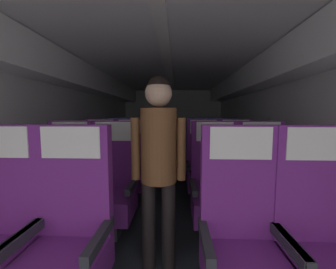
{
  "coord_description": "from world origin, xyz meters",
  "views": [
    {
      "loc": [
        0.14,
        0.36,
        1.26
      ],
      "look_at": [
        -0.01,
        3.93,
        0.91
      ],
      "focal_mm": 22.12,
      "sensor_mm": 36.0,
      "label": 1
    }
  ],
  "objects_px": {
    "seat_b_left_window": "(68,188)",
    "seat_b_right_aisle": "(262,191)",
    "seat_b_right_window": "(215,190)",
    "seat_e_right_aisle": "(215,149)",
    "seat_d_right_window": "(197,156)",
    "seat_c_right_window": "(203,168)",
    "seat_c_left_window": "(100,167)",
    "flight_attendant": "(158,154)",
    "seat_e_left_aisle": "(147,148)",
    "seat_d_left_aisle": "(141,156)",
    "seat_e_right_window": "(194,148)",
    "seat_c_left_aisle": "(131,167)",
    "seat_e_left_window": "(128,148)",
    "seat_a_right_window": "(242,242)",
    "seat_b_left_aisle": "(112,188)",
    "seat_d_left_window": "(117,155)",
    "seat_c_right_aisle": "(236,168)",
    "seat_a_right_aisle": "(322,246)",
    "seat_d_right_aisle": "(223,156)",
    "seat_a_left_aisle": "(68,239)"
  },
  "relations": [
    {
      "from": "seat_a_left_aisle",
      "to": "seat_e_left_window",
      "type": "distance_m",
      "value": 3.5
    },
    {
      "from": "seat_a_right_aisle",
      "to": "seat_d_left_window",
      "type": "distance_m",
      "value": 3.26
    },
    {
      "from": "seat_c_left_aisle",
      "to": "seat_e_right_window",
      "type": "height_order",
      "value": "same"
    },
    {
      "from": "seat_d_right_aisle",
      "to": "seat_d_right_window",
      "type": "xyz_separation_m",
      "value": [
        -0.47,
        0.02,
        0.0
      ]
    },
    {
      "from": "seat_d_left_aisle",
      "to": "seat_e_right_aisle",
      "type": "height_order",
      "value": "same"
    },
    {
      "from": "seat_d_right_window",
      "to": "flight_attendant",
      "type": "bearing_deg",
      "value": -103.39
    },
    {
      "from": "seat_c_right_aisle",
      "to": "seat_e_left_window",
      "type": "height_order",
      "value": "same"
    },
    {
      "from": "seat_e_left_aisle",
      "to": "seat_c_left_window",
      "type": "bearing_deg",
      "value": -104.77
    },
    {
      "from": "seat_e_left_window",
      "to": "seat_e_right_aisle",
      "type": "bearing_deg",
      "value": 0.25
    },
    {
      "from": "seat_d_left_aisle",
      "to": "seat_d_right_window",
      "type": "bearing_deg",
      "value": 1.07
    },
    {
      "from": "seat_a_right_window",
      "to": "seat_b_left_aisle",
      "type": "height_order",
      "value": "same"
    },
    {
      "from": "seat_c_left_aisle",
      "to": "seat_c_right_window",
      "type": "relative_size",
      "value": 1.0
    },
    {
      "from": "seat_b_left_window",
      "to": "seat_c_right_aisle",
      "type": "distance_m",
      "value": 2.16
    },
    {
      "from": "seat_d_right_window",
      "to": "seat_c_right_window",
      "type": "bearing_deg",
      "value": -89.79
    },
    {
      "from": "seat_a_left_aisle",
      "to": "seat_b_right_window",
      "type": "height_order",
      "value": "same"
    },
    {
      "from": "seat_b_right_window",
      "to": "seat_e_right_aisle",
      "type": "xyz_separation_m",
      "value": [
        0.46,
        2.59,
        0.0
      ]
    },
    {
      "from": "seat_d_left_aisle",
      "to": "seat_e_right_window",
      "type": "distance_m",
      "value": 1.37
    },
    {
      "from": "seat_c_left_aisle",
      "to": "seat_e_left_window",
      "type": "height_order",
      "value": "same"
    },
    {
      "from": "seat_b_left_window",
      "to": "seat_b_right_aisle",
      "type": "relative_size",
      "value": 1.0
    },
    {
      "from": "seat_e_left_window",
      "to": "seat_e_right_window",
      "type": "height_order",
      "value": "same"
    },
    {
      "from": "seat_a_right_aisle",
      "to": "seat_c_right_aisle",
      "type": "relative_size",
      "value": 1.0
    },
    {
      "from": "seat_c_left_window",
      "to": "flight_attendant",
      "type": "xyz_separation_m",
      "value": [
        0.98,
        -1.31,
        0.45
      ]
    },
    {
      "from": "seat_d_right_aisle",
      "to": "seat_e_left_window",
      "type": "xyz_separation_m",
      "value": [
        -1.98,
        0.88,
        0.0
      ]
    },
    {
      "from": "seat_a_left_aisle",
      "to": "seat_a_right_window",
      "type": "relative_size",
      "value": 1.0
    },
    {
      "from": "seat_d_left_window",
      "to": "seat_e_right_window",
      "type": "xyz_separation_m",
      "value": [
        1.51,
        0.88,
        0.0
      ]
    },
    {
      "from": "seat_c_right_aisle",
      "to": "seat_e_left_aisle",
      "type": "height_order",
      "value": "same"
    },
    {
      "from": "seat_b_right_aisle",
      "to": "seat_c_right_aisle",
      "type": "height_order",
      "value": "same"
    },
    {
      "from": "seat_c_left_window",
      "to": "seat_e_left_aisle",
      "type": "height_order",
      "value": "same"
    },
    {
      "from": "seat_d_right_aisle",
      "to": "seat_b_left_aisle",
      "type": "bearing_deg",
      "value": -131.68
    },
    {
      "from": "seat_b_left_window",
      "to": "seat_a_right_window",
      "type": "bearing_deg",
      "value": -29.25
    },
    {
      "from": "seat_d_right_window",
      "to": "seat_b_left_aisle",
      "type": "bearing_deg",
      "value": -121.19
    },
    {
      "from": "seat_a_right_window",
      "to": "seat_c_right_window",
      "type": "bearing_deg",
      "value": 90.41
    },
    {
      "from": "seat_c_right_aisle",
      "to": "seat_b_right_aisle",
      "type": "bearing_deg",
      "value": -88.99
    },
    {
      "from": "seat_b_left_window",
      "to": "seat_c_right_window",
      "type": "distance_m",
      "value": 1.74
    },
    {
      "from": "seat_e_right_window",
      "to": "seat_b_left_window",
      "type": "bearing_deg",
      "value": -119.9
    },
    {
      "from": "seat_d_right_aisle",
      "to": "seat_e_left_window",
      "type": "height_order",
      "value": "same"
    },
    {
      "from": "seat_b_right_window",
      "to": "seat_e_left_window",
      "type": "distance_m",
      "value": 3.0
    },
    {
      "from": "seat_b_right_window",
      "to": "seat_b_left_window",
      "type": "bearing_deg",
      "value": -179.24
    },
    {
      "from": "seat_d_right_aisle",
      "to": "seat_e_left_window",
      "type": "relative_size",
      "value": 1.0
    },
    {
      "from": "seat_b_left_aisle",
      "to": "seat_b_right_aisle",
      "type": "relative_size",
      "value": 1.0
    },
    {
      "from": "seat_e_right_aisle",
      "to": "seat_b_left_aisle",
      "type": "bearing_deg",
      "value": -120.37
    },
    {
      "from": "seat_b_left_window",
      "to": "seat_e_left_window",
      "type": "relative_size",
      "value": 1.0
    },
    {
      "from": "seat_a_right_aisle",
      "to": "seat_d_right_aisle",
      "type": "distance_m",
      "value": 2.58
    },
    {
      "from": "seat_b_left_window",
      "to": "seat_d_right_aisle",
      "type": "bearing_deg",
      "value": 41.1
    },
    {
      "from": "seat_e_right_aisle",
      "to": "seat_c_left_window",
      "type": "bearing_deg",
      "value": -138.54
    },
    {
      "from": "seat_a_right_window",
      "to": "seat_b_left_window",
      "type": "bearing_deg",
      "value": 150.75
    },
    {
      "from": "seat_b_right_window",
      "to": "seat_e_left_window",
      "type": "relative_size",
      "value": 1.0
    },
    {
      "from": "seat_d_left_aisle",
      "to": "flight_attendant",
      "type": "bearing_deg",
      "value": -76.37
    },
    {
      "from": "seat_c_left_window",
      "to": "seat_d_left_window",
      "type": "bearing_deg",
      "value": 90.46
    },
    {
      "from": "seat_d_left_aisle",
      "to": "seat_e_right_window",
      "type": "height_order",
      "value": "same"
    }
  ]
}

